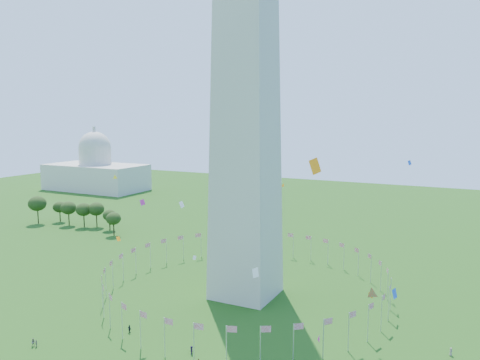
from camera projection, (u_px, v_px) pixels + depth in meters
flag_ring at (246, 280)px, 135.32m from camera, size 80.24×80.24×9.00m
capitol_building at (95, 157)px, 327.57m from camera, size 70.00×35.00×46.00m
kites_aloft at (256, 248)px, 103.58m from camera, size 111.24×68.69×39.21m
tree_line_west at (75, 215)px, 219.15m from camera, size 55.85×15.69×13.17m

